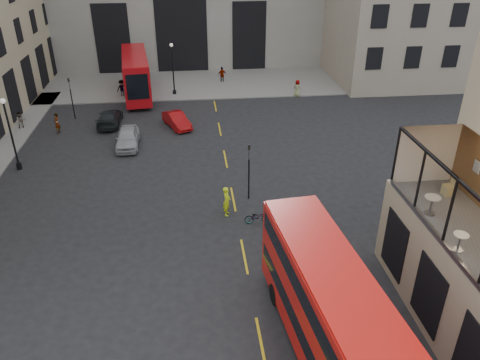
{
  "coord_description": "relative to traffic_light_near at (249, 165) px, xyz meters",
  "views": [
    {
      "loc": [
        -4.44,
        -13.84,
        15.42
      ],
      "look_at": [
        -1.89,
        9.02,
        3.0
      ],
      "focal_mm": 35.0,
      "sensor_mm": 36.0,
      "label": 1
    }
  ],
  "objects": [
    {
      "name": "ground",
      "position": [
        1.0,
        -12.0,
        -2.42
      ],
      "size": [
        140.0,
        140.0,
        0.0
      ],
      "primitive_type": "plane",
      "color": "black",
      "rests_on": "ground"
    },
    {
      "name": "host_frontage",
      "position": [
        7.5,
        -12.0,
        -0.17
      ],
      "size": [
        3.0,
        11.0,
        4.5
      ],
      "primitive_type": "cube",
      "color": "#B6AC88",
      "rests_on": "ground"
    },
    {
      "name": "cafe_floor",
      "position": [
        7.5,
        -12.0,
        2.12
      ],
      "size": [
        3.0,
        10.0,
        0.1
      ],
      "primitive_type": "cube",
      "color": "slate",
      "rests_on": "host_frontage"
    },
    {
      "name": "pavement_far",
      "position": [
        -5.0,
        26.0,
        -2.36
      ],
      "size": [
        40.0,
        12.0,
        0.12
      ],
      "primitive_type": "cube",
      "color": "slate",
      "rests_on": "ground"
    },
    {
      "name": "traffic_light_near",
      "position": [
        0.0,
        0.0,
        0.0
      ],
      "size": [
        0.16,
        0.2,
        3.8
      ],
      "color": "black",
      "rests_on": "ground"
    },
    {
      "name": "traffic_light_far",
      "position": [
        -14.0,
        16.0,
        0.0
      ],
      "size": [
        0.16,
        0.2,
        3.8
      ],
      "color": "black",
      "rests_on": "ground"
    },
    {
      "name": "street_lamp_a",
      "position": [
        -16.0,
        6.0,
        -0.03
      ],
      "size": [
        0.36,
        0.36,
        5.33
      ],
      "color": "black",
      "rests_on": "ground"
    },
    {
      "name": "street_lamp_b",
      "position": [
        -5.0,
        22.0,
        -0.03
      ],
      "size": [
        0.36,
        0.36,
        5.33
      ],
      "color": "black",
      "rests_on": "ground"
    },
    {
      "name": "bus_near",
      "position": [
        1.5,
        -13.04,
        0.07
      ],
      "size": [
        3.64,
        11.32,
        4.44
      ],
      "color": "red",
      "rests_on": "ground"
    },
    {
      "name": "bus_far",
      "position": [
        -8.79,
        22.24,
        -0.02
      ],
      "size": [
        3.63,
        10.92,
        4.28
      ],
      "color": "#A90B11",
      "rests_on": "ground"
    },
    {
      "name": "car_a",
      "position": [
        -8.53,
        9.21,
        -1.69
      ],
      "size": [
        1.79,
        4.31,
        1.46
      ],
      "primitive_type": "imported",
      "rotation": [
        0.0,
        0.0,
        0.02
      ],
      "color": "#A1A2A9",
      "rests_on": "ground"
    },
    {
      "name": "car_b",
      "position": [
        -4.68,
        12.92,
        -1.79
      ],
      "size": [
        2.76,
        4.1,
        1.28
      ],
      "primitive_type": "imported",
      "rotation": [
        0.0,
        0.0,
        0.4
      ],
      "color": "#9C090B",
      "rests_on": "ground"
    },
    {
      "name": "car_c",
      "position": [
        -10.58,
        14.15,
        -1.77
      ],
      "size": [
        1.93,
        4.55,
        1.31
      ],
      "primitive_type": "imported",
      "rotation": [
        0.0,
        0.0,
        3.12
      ],
      "color": "black",
      "rests_on": "ground"
    },
    {
      "name": "bicycle",
      "position": [
        0.16,
        -2.86,
        -2.02
      ],
      "size": [
        1.57,
        0.61,
        0.81
      ],
      "primitive_type": "imported",
      "rotation": [
        0.0,
        0.0,
        1.61
      ],
      "color": "gray",
      "rests_on": "ground"
    },
    {
      "name": "cyclist",
      "position": [
        -1.56,
        -1.76,
        -1.48
      ],
      "size": [
        0.56,
        0.76,
        1.88
      ],
      "primitive_type": "imported",
      "rotation": [
        0.0,
        0.0,
        1.4
      ],
      "color": "#DFFD1A",
      "rests_on": "ground"
    },
    {
      "name": "pedestrian_a",
      "position": [
        -18.0,
        13.83,
        -1.63
      ],
      "size": [
        0.94,
        0.84,
        1.6
      ],
      "primitive_type": "imported",
      "rotation": [
        0.0,
        0.0,
        0.36
      ],
      "color": "gray",
      "rests_on": "ground"
    },
    {
      "name": "pedestrian_b",
      "position": [
        -10.33,
        22.02,
        -1.54
      ],
      "size": [
        1.31,
        1.11,
        1.76
      ],
      "primitive_type": "imported",
      "rotation": [
        0.0,
        0.0,
        0.49
      ],
      "color": "gray",
      "rests_on": "ground"
    },
    {
      "name": "pedestrian_c",
      "position": [
        0.31,
        25.92,
        -1.54
      ],
      "size": [
        1.11,
        0.72,
        1.76
      ],
      "primitive_type": "imported",
      "rotation": [
        0.0,
        0.0,
        3.45
      ],
      "color": "gray",
      "rests_on": "ground"
    },
    {
      "name": "pedestrian_d",
      "position": [
        7.63,
        20.14,
        -1.56
      ],
      "size": [
        1.0,
        0.94,
        1.72
      ],
      "primitive_type": "imported",
      "rotation": [
        0.0,
        0.0,
        2.51
      ],
      "color": "gray",
      "rests_on": "ground"
    },
    {
      "name": "pedestrian_e",
      "position": [
        -14.74,
        12.71,
        -1.55
      ],
      "size": [
        0.52,
        0.7,
        1.75
      ],
      "primitive_type": "imported",
      "rotation": [
        0.0,
        0.0,
        4.54
      ],
      "color": "gray",
      "rests_on": "ground"
    },
    {
      "name": "cafe_table_mid",
      "position": [
        6.41,
        -12.42,
        2.65
      ],
      "size": [
        0.57,
        0.57,
        0.72
      ],
      "color": "beige",
      "rests_on": "cafe_floor"
    },
    {
      "name": "cafe_table_far",
      "position": [
        6.55,
        -9.84,
        2.72
      ],
      "size": [
        0.66,
        0.66,
        0.83
      ],
      "color": "beige",
      "rests_on": "cafe_floor"
    },
    {
      "name": "cafe_chair_d",
      "position": [
        8.13,
        -8.38,
        2.45
      ],
      "size": [
        0.49,
        0.49,
        0.91
      ],
      "color": "tan",
      "rests_on": "cafe_floor"
    }
  ]
}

